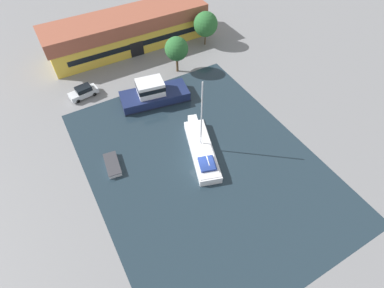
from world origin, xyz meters
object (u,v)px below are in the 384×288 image
warehouse_building (128,31)px  motor_cruiser (153,94)px  parked_car (83,92)px  sailboat_moored (202,149)px  quay_tree_by_water (206,24)px  quay_tree_near_building (177,49)px  small_dinghy (112,165)px

warehouse_building → motor_cruiser: 16.39m
warehouse_building → parked_car: bearing=-139.3°
parked_car → sailboat_moored: 20.98m
sailboat_moored → quay_tree_by_water: bearing=75.7°
warehouse_building → quay_tree_near_building: (3.98, -11.17, 1.11)m
warehouse_building → sailboat_moored: sailboat_moored is taller
quay_tree_by_water → sailboat_moored: size_ratio=0.54×
parked_car → sailboat_moored: (9.90, -18.50, -0.24)m
motor_cruiser → quay_tree_near_building: bearing=-43.5°
parked_car → motor_cruiser: bearing=-132.7°
parked_car → sailboat_moored: sailboat_moored is taller
warehouse_building → quay_tree_by_water: size_ratio=4.76×
quay_tree_by_water → small_dinghy: bearing=-143.0°
motor_cruiser → quay_tree_by_water: bearing=-46.9°
quay_tree_near_building → quay_tree_by_water: (8.42, 4.93, -0.25)m
quay_tree_near_building → quay_tree_by_water: 9.76m
parked_car → motor_cruiser: size_ratio=0.42×
quay_tree_by_water → warehouse_building: bearing=153.3°
parked_car → sailboat_moored: bearing=-159.8°
motor_cruiser → small_dinghy: (-9.77, -8.84, -0.97)m
sailboat_moored → warehouse_building: bearing=104.7°
warehouse_building → quay_tree_near_building: bearing=-70.5°
warehouse_building → parked_car: warehouse_building is taller
quay_tree_near_building → motor_cruiser: bearing=-143.3°
quay_tree_near_building → quay_tree_by_water: size_ratio=1.00×
warehouse_building → small_dinghy: warehouse_building is taller
sailboat_moored → motor_cruiser: (-1.01, 12.33, 0.66)m
motor_cruiser → small_dinghy: motor_cruiser is taller
warehouse_building → parked_car: size_ratio=6.44×
warehouse_building → quay_tree_near_building: quay_tree_near_building is taller
warehouse_building → quay_tree_by_water: 13.91m
quay_tree_by_water → sailboat_moored: 26.43m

